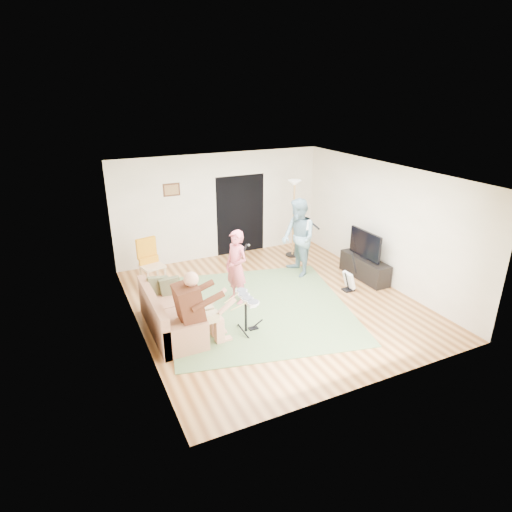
{
  "coord_description": "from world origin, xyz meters",
  "views": [
    {
      "loc": [
        -3.75,
        -7.06,
        4.21
      ],
      "look_at": [
        -0.27,
        0.3,
        0.98
      ],
      "focal_mm": 30.0,
      "sensor_mm": 36.0,
      "label": 1
    }
  ],
  "objects_px": {
    "guitar_spare": "(349,280)",
    "dining_chair": "(152,270)",
    "sofa": "(168,318)",
    "singer": "(236,267)",
    "guitarist": "(298,238)",
    "tv_cabinet": "(365,268)",
    "television": "(365,244)",
    "torchiere_lamp": "(294,205)",
    "drum_kit": "(246,316)"
  },
  "relations": [
    {
      "from": "dining_chair",
      "to": "tv_cabinet",
      "type": "distance_m",
      "value": 4.91
    },
    {
      "from": "tv_cabinet",
      "to": "television",
      "type": "relative_size",
      "value": 1.37
    },
    {
      "from": "sofa",
      "to": "tv_cabinet",
      "type": "bearing_deg",
      "value": 4.12
    },
    {
      "from": "television",
      "to": "dining_chair",
      "type": "bearing_deg",
      "value": 159.73
    },
    {
      "from": "guitar_spare",
      "to": "sofa",
      "type": "bearing_deg",
      "value": 179.14
    },
    {
      "from": "singer",
      "to": "dining_chair",
      "type": "xyz_separation_m",
      "value": [
        -1.42,
        1.51,
        -0.39
      ]
    },
    {
      "from": "dining_chair",
      "to": "drum_kit",
      "type": "bearing_deg",
      "value": -80.97
    },
    {
      "from": "guitar_spare",
      "to": "torchiere_lamp",
      "type": "distance_m",
      "value": 2.64
    },
    {
      "from": "torchiere_lamp",
      "to": "dining_chair",
      "type": "distance_m",
      "value": 3.93
    },
    {
      "from": "drum_kit",
      "to": "television",
      "type": "height_order",
      "value": "television"
    },
    {
      "from": "drum_kit",
      "to": "guitarist",
      "type": "bearing_deg",
      "value": 40.46
    },
    {
      "from": "tv_cabinet",
      "to": "singer",
      "type": "bearing_deg",
      "value": 176.84
    },
    {
      "from": "singer",
      "to": "guitar_spare",
      "type": "height_order",
      "value": "singer"
    },
    {
      "from": "drum_kit",
      "to": "singer",
      "type": "distance_m",
      "value": 1.29
    },
    {
      "from": "dining_chair",
      "to": "singer",
      "type": "bearing_deg",
      "value": -60.09
    },
    {
      "from": "drum_kit",
      "to": "guitarist",
      "type": "relative_size",
      "value": 0.41
    },
    {
      "from": "guitarist",
      "to": "dining_chair",
      "type": "height_order",
      "value": "guitarist"
    },
    {
      "from": "sofa",
      "to": "drum_kit",
      "type": "relative_size",
      "value": 2.58
    },
    {
      "from": "guitar_spare",
      "to": "torchiere_lamp",
      "type": "relative_size",
      "value": 0.44
    },
    {
      "from": "torchiere_lamp",
      "to": "dining_chair",
      "type": "height_order",
      "value": "torchiere_lamp"
    },
    {
      "from": "torchiere_lamp",
      "to": "television",
      "type": "height_order",
      "value": "torchiere_lamp"
    },
    {
      "from": "sofa",
      "to": "television",
      "type": "height_order",
      "value": "television"
    },
    {
      "from": "torchiere_lamp",
      "to": "tv_cabinet",
      "type": "bearing_deg",
      "value": -67.7
    },
    {
      "from": "torchiere_lamp",
      "to": "guitar_spare",
      "type": "bearing_deg",
      "value": -88.36
    },
    {
      "from": "drum_kit",
      "to": "guitar_spare",
      "type": "height_order",
      "value": "guitar_spare"
    },
    {
      "from": "drum_kit",
      "to": "dining_chair",
      "type": "xyz_separation_m",
      "value": [
        -1.11,
        2.68,
        0.07
      ]
    },
    {
      "from": "guitar_spare",
      "to": "torchiere_lamp",
      "type": "bearing_deg",
      "value": 91.64
    },
    {
      "from": "drum_kit",
      "to": "guitar_spare",
      "type": "bearing_deg",
      "value": 12.06
    },
    {
      "from": "tv_cabinet",
      "to": "dining_chair",
      "type": "bearing_deg",
      "value": 159.93
    },
    {
      "from": "guitarist",
      "to": "tv_cabinet",
      "type": "bearing_deg",
      "value": 59.87
    },
    {
      "from": "guitar_spare",
      "to": "tv_cabinet",
      "type": "xyz_separation_m",
      "value": [
        0.74,
        0.41,
        -0.0
      ]
    },
    {
      "from": "drum_kit",
      "to": "dining_chair",
      "type": "bearing_deg",
      "value": 112.43
    },
    {
      "from": "dining_chair",
      "to": "television",
      "type": "relative_size",
      "value": 1.09
    },
    {
      "from": "sofa",
      "to": "singer",
      "type": "height_order",
      "value": "singer"
    },
    {
      "from": "torchiere_lamp",
      "to": "singer",
      "type": "bearing_deg",
      "value": -142.82
    },
    {
      "from": "singer",
      "to": "television",
      "type": "relative_size",
      "value": 1.53
    },
    {
      "from": "singer",
      "to": "guitarist",
      "type": "height_order",
      "value": "guitarist"
    },
    {
      "from": "torchiere_lamp",
      "to": "television",
      "type": "bearing_deg",
      "value": -68.96
    },
    {
      "from": "guitarist",
      "to": "torchiere_lamp",
      "type": "height_order",
      "value": "torchiere_lamp"
    },
    {
      "from": "drum_kit",
      "to": "tv_cabinet",
      "type": "bearing_deg",
      "value": 15.86
    },
    {
      "from": "torchiere_lamp",
      "to": "dining_chair",
      "type": "xyz_separation_m",
      "value": [
        -3.79,
        -0.29,
        -0.99
      ]
    },
    {
      "from": "sofa",
      "to": "dining_chair",
      "type": "relative_size",
      "value": 1.75
    },
    {
      "from": "drum_kit",
      "to": "singer",
      "type": "xyz_separation_m",
      "value": [
        0.32,
        1.17,
        0.45
      ]
    },
    {
      "from": "sofa",
      "to": "dining_chair",
      "type": "height_order",
      "value": "dining_chair"
    },
    {
      "from": "guitar_spare",
      "to": "television",
      "type": "bearing_deg",
      "value": 30.34
    },
    {
      "from": "guitar_spare",
      "to": "dining_chair",
      "type": "height_order",
      "value": "dining_chair"
    },
    {
      "from": "television",
      "to": "guitar_spare",
      "type": "bearing_deg",
      "value": -149.66
    },
    {
      "from": "drum_kit",
      "to": "tv_cabinet",
      "type": "relative_size",
      "value": 0.53
    },
    {
      "from": "singer",
      "to": "dining_chair",
      "type": "relative_size",
      "value": 1.41
    },
    {
      "from": "guitarist",
      "to": "television",
      "type": "relative_size",
      "value": 1.81
    }
  ]
}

